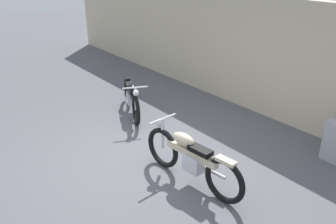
# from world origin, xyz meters

# --- Properties ---
(ground_plane) EXTENTS (40.00, 40.00, 0.00)m
(ground_plane) POSITION_xyz_m (0.00, 0.00, 0.00)
(ground_plane) COLOR #56565B
(building_wall) EXTENTS (18.00, 0.30, 2.60)m
(building_wall) POSITION_xyz_m (0.00, 3.48, 1.30)
(building_wall) COLOR beige
(building_wall) RESTS_ON ground_plane
(motorcycle_black) EXTENTS (1.81, 0.92, 0.87)m
(motorcycle_black) POSITION_xyz_m (-1.78, 0.98, 0.42)
(motorcycle_black) COLOR black
(motorcycle_black) RESTS_ON ground_plane
(motorcycle_cream) EXTENTS (2.04, 0.57, 0.92)m
(motorcycle_cream) POSITION_xyz_m (1.11, 0.26, 0.44)
(motorcycle_cream) COLOR black
(motorcycle_cream) RESTS_ON ground_plane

